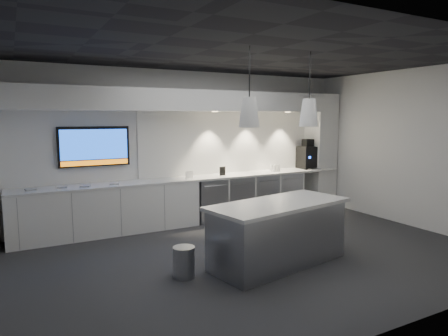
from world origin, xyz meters
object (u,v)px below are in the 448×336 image
island (278,233)px  coffee_machine (308,156)px  bin (184,262)px  wall_tv (94,147)px

island → coffee_machine: size_ratio=3.28×
island → bin: (-1.38, 0.18, -0.25)m
wall_tv → coffee_machine: 4.74m
wall_tv → bin: (0.58, -2.76, -1.36)m
bin → coffee_machine: 4.93m
wall_tv → bin: wall_tv is taller
coffee_machine → wall_tv: bearing=-177.6°
wall_tv → island: wall_tv is taller
island → coffee_machine: coffee_machine is taller
coffee_machine → island: bearing=-130.4°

